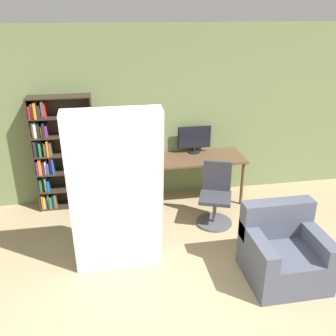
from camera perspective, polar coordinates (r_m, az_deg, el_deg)
The scene contains 7 objects.
wall_back at distance 5.86m, azimuth -4.74°, elevation 7.87°, with size 8.00×0.06×2.70m.
desk at distance 5.90m, azimuth 4.68°, elevation 0.84°, with size 1.41×0.66×0.75m.
monitor at distance 5.98m, azimuth 4.03°, elevation 4.50°, with size 0.54×0.19×0.44m.
office_chair at distance 5.44m, azimuth 7.22°, elevation -4.85°, with size 0.57×0.57×0.89m.
bookshelf at distance 5.88m, azimuth -16.52°, elevation 2.10°, with size 0.90×0.31×1.75m.
mattress_near at distance 4.20m, azimuth -7.80°, elevation -4.02°, with size 1.02×0.40×1.98m.
armchair at distance 4.59m, azimuth 17.11°, elevation -12.15°, with size 0.85×0.80×0.85m.
Camera 1 is at (-0.52, -2.57, 2.91)m, focal length 40.00 mm.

